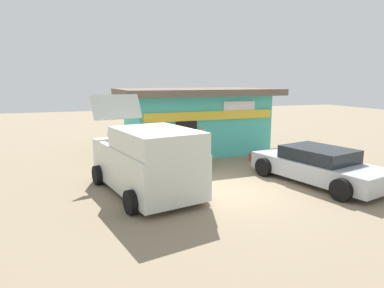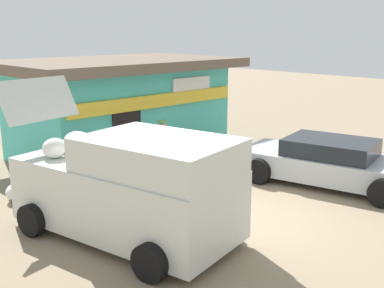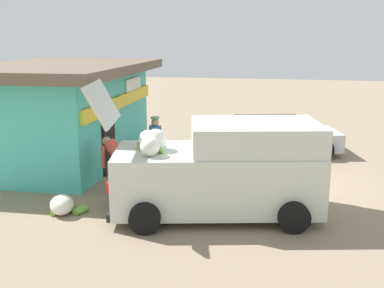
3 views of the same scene
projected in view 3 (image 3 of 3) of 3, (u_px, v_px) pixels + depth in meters
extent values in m
plane|color=gray|center=(254.00, 183.00, 11.78)|extent=(60.00, 60.00, 0.00)
cube|color=#4CC6B7|center=(63.00, 117.00, 13.76)|extent=(6.13, 3.74, 2.65)
cube|color=yellow|center=(121.00, 101.00, 13.34)|extent=(5.73, 0.27, 0.36)
cube|color=black|center=(109.00, 137.00, 12.50)|extent=(0.90, 0.08, 2.00)
cube|color=white|center=(133.00, 87.00, 14.55)|extent=(1.50, 0.10, 0.60)
cube|color=brown|center=(60.00, 68.00, 13.42)|extent=(7.12, 4.73, 0.28)
cube|color=silver|center=(216.00, 178.00, 9.61)|extent=(2.74, 4.53, 1.23)
cube|color=silver|center=(255.00, 136.00, 9.41)|extent=(2.33, 2.95, 0.58)
cube|color=black|center=(316.00, 137.00, 9.44)|extent=(1.59, 0.42, 0.44)
cube|color=silver|center=(103.00, 103.00, 9.20)|extent=(1.77, 0.83, 0.84)
ellipsoid|color=silver|center=(150.00, 146.00, 8.96)|extent=(0.47, 0.39, 0.39)
ellipsoid|color=silver|center=(156.00, 140.00, 9.41)|extent=(0.54, 0.45, 0.45)
ellipsoid|color=silver|center=(148.00, 139.00, 9.63)|extent=(0.46, 0.38, 0.38)
cylinder|color=olive|center=(140.00, 146.00, 9.54)|extent=(0.24, 0.20, 0.14)
cylinder|color=#67AD44|center=(158.00, 143.00, 9.74)|extent=(0.32, 0.21, 0.16)
cylinder|color=#63B035|center=(156.00, 148.00, 9.35)|extent=(0.28, 0.20, 0.15)
cylinder|color=#6CB541|center=(157.00, 150.00, 9.21)|extent=(0.15, 0.27, 0.11)
cube|color=black|center=(115.00, 203.00, 9.70)|extent=(1.78, 0.46, 0.16)
cube|color=red|center=(108.00, 187.00, 8.84)|extent=(0.15, 0.09, 0.20)
cube|color=red|center=(119.00, 166.00, 10.28)|extent=(0.15, 0.09, 0.20)
cylinder|color=black|center=(294.00, 217.00, 8.75)|extent=(0.34, 0.65, 0.62)
cylinder|color=black|center=(274.00, 184.00, 10.73)|extent=(0.34, 0.65, 0.62)
cylinder|color=black|center=(145.00, 218.00, 8.70)|extent=(0.34, 0.65, 0.62)
cylinder|color=black|center=(152.00, 185.00, 10.68)|extent=(0.34, 0.65, 0.62)
cube|color=#B2B7BC|center=(269.00, 139.00, 14.75)|extent=(2.74, 4.67, 0.57)
cube|color=#1E2328|center=(270.00, 124.00, 14.64)|extent=(2.00, 2.41, 0.41)
cylinder|color=black|center=(323.00, 150.00, 13.92)|extent=(0.36, 0.67, 0.64)
cylinder|color=black|center=(306.00, 137.00, 15.77)|extent=(0.36, 0.67, 0.64)
cylinder|color=black|center=(227.00, 151.00, 13.80)|extent=(0.36, 0.67, 0.64)
cylinder|color=black|center=(220.00, 137.00, 15.65)|extent=(0.36, 0.67, 0.64)
cylinder|color=#4C4C51|center=(159.00, 161.00, 12.42)|extent=(0.15, 0.15, 0.78)
cylinder|color=#4C4C51|center=(153.00, 158.00, 12.70)|extent=(0.15, 0.15, 0.78)
cylinder|color=#3872B2|center=(155.00, 136.00, 12.41)|extent=(0.48, 0.48, 0.55)
sphere|color=tan|center=(155.00, 122.00, 12.32)|extent=(0.21, 0.21, 0.21)
cylinder|color=#4C9959|center=(155.00, 118.00, 12.29)|extent=(0.23, 0.23, 0.05)
cylinder|color=#3872B2|center=(159.00, 137.00, 12.20)|extent=(0.09, 0.09, 0.52)
cylinder|color=#3872B2|center=(152.00, 134.00, 12.61)|extent=(0.09, 0.09, 0.52)
cylinder|color=navy|center=(121.00, 177.00, 10.91)|extent=(0.15, 0.15, 0.82)
cylinder|color=navy|center=(131.00, 174.00, 11.19)|extent=(0.15, 0.15, 0.82)
cylinder|color=#CC4C3F|center=(117.00, 151.00, 11.05)|extent=(0.57, 0.75, 0.60)
sphere|color=tan|center=(107.00, 141.00, 11.18)|extent=(0.22, 0.22, 0.22)
cylinder|color=#CC4C3F|center=(103.00, 157.00, 11.01)|extent=(0.09, 0.09, 0.56)
cylinder|color=#CC4C3F|center=(117.00, 153.00, 11.40)|extent=(0.09, 0.09, 0.56)
ellipsoid|color=silver|center=(62.00, 205.00, 9.69)|extent=(0.79, 0.71, 0.42)
cylinder|color=#63A042|center=(70.00, 208.00, 9.87)|extent=(0.24, 0.31, 0.15)
cylinder|color=olive|center=(56.00, 209.00, 9.85)|extent=(0.34, 0.18, 0.10)
cylinder|color=#66AB41|center=(81.00, 210.00, 9.74)|extent=(0.35, 0.27, 0.16)
cylinder|color=#64B138|center=(54.00, 212.00, 9.68)|extent=(0.25, 0.18, 0.13)
cylinder|color=#BF3F33|center=(164.00, 147.00, 15.00)|extent=(0.30, 0.30, 0.32)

